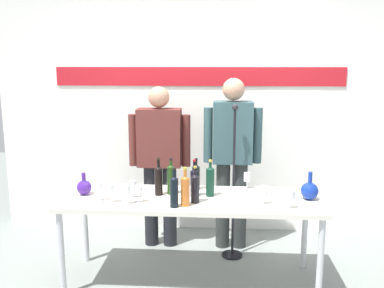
% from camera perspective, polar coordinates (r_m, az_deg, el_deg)
% --- Properties ---
extents(ground_plane, '(10.00, 10.00, 0.00)m').
position_cam_1_polar(ground_plane, '(3.82, -0.16, -18.26)').
color(ground_plane, gray).
extents(back_wall, '(4.47, 0.11, 3.00)m').
position_cam_1_polar(back_wall, '(4.58, 0.91, 6.42)').
color(back_wall, white).
rests_on(back_wall, ground).
extents(display_table, '(2.18, 0.70, 0.76)m').
position_cam_1_polar(display_table, '(3.53, -0.16, -8.32)').
color(display_table, silver).
rests_on(display_table, ground).
extents(decanter_blue_left, '(0.13, 0.13, 0.19)m').
position_cam_1_polar(decanter_blue_left, '(3.69, -14.65, -5.77)').
color(decanter_blue_left, '#442088').
rests_on(decanter_blue_left, display_table).
extents(decanter_blue_right, '(0.15, 0.15, 0.24)m').
position_cam_1_polar(decanter_blue_right, '(3.58, 15.90, -6.19)').
color(decanter_blue_right, '#143096').
rests_on(decanter_blue_right, display_table).
extents(presenter_left, '(0.62, 0.22, 1.65)m').
position_cam_1_polar(presenter_left, '(4.19, -4.47, -1.68)').
color(presenter_left, black).
rests_on(presenter_left, ground).
extents(presenter_right, '(0.58, 0.22, 1.73)m').
position_cam_1_polar(presenter_right, '(4.14, 5.59, -1.27)').
color(presenter_right, '#2E3231').
rests_on(presenter_right, ground).
extents(wine_bottle_0, '(0.07, 0.07, 0.33)m').
position_cam_1_polar(wine_bottle_0, '(3.55, -4.63, -4.88)').
color(wine_bottle_0, black).
rests_on(wine_bottle_0, display_table).
extents(wine_bottle_1, '(0.07, 0.07, 0.32)m').
position_cam_1_polar(wine_bottle_1, '(3.28, -0.95, -6.27)').
color(wine_bottle_1, '#C76828').
rests_on(wine_bottle_1, display_table).
extents(wine_bottle_2, '(0.07, 0.07, 0.32)m').
position_cam_1_polar(wine_bottle_2, '(3.52, 2.53, -5.01)').
color(wine_bottle_2, '#0F3525').
rests_on(wine_bottle_2, display_table).
extents(wine_bottle_3, '(0.07, 0.07, 0.30)m').
position_cam_1_polar(wine_bottle_3, '(3.36, 0.42, -5.99)').
color(wine_bottle_3, black).
rests_on(wine_bottle_3, display_table).
extents(wine_bottle_4, '(0.07, 0.07, 0.28)m').
position_cam_1_polar(wine_bottle_4, '(3.70, 0.55, -4.43)').
color(wine_bottle_4, black).
rests_on(wine_bottle_4, display_table).
extents(wine_bottle_5, '(0.07, 0.07, 0.32)m').
position_cam_1_polar(wine_bottle_5, '(3.51, 0.32, -5.18)').
color(wine_bottle_5, black).
rests_on(wine_bottle_5, display_table).
extents(wine_bottle_6, '(0.07, 0.07, 0.32)m').
position_cam_1_polar(wine_bottle_6, '(3.57, -2.91, -4.75)').
color(wine_bottle_6, '#1E3C15').
rests_on(wine_bottle_6, display_table).
extents(wine_bottle_7, '(0.07, 0.07, 0.32)m').
position_cam_1_polar(wine_bottle_7, '(3.25, -2.48, -6.40)').
color(wine_bottle_7, black).
rests_on(wine_bottle_7, display_table).
extents(wine_glass_left_0, '(0.06, 0.06, 0.16)m').
position_cam_1_polar(wine_glass_left_0, '(3.37, -8.93, -6.41)').
color(wine_glass_left_0, white).
rests_on(wine_glass_left_0, display_table).
extents(wine_glass_left_1, '(0.07, 0.07, 0.15)m').
position_cam_1_polar(wine_glass_left_1, '(3.42, -11.18, -6.19)').
color(wine_glass_left_1, white).
rests_on(wine_glass_left_1, display_table).
extents(wine_glass_left_2, '(0.07, 0.07, 0.14)m').
position_cam_1_polar(wine_glass_left_2, '(3.40, -7.35, -6.42)').
color(wine_glass_left_2, white).
rests_on(wine_glass_left_2, display_table).
extents(wine_glass_left_3, '(0.06, 0.06, 0.15)m').
position_cam_1_polar(wine_glass_left_3, '(3.52, -8.17, -5.70)').
color(wine_glass_left_3, white).
rests_on(wine_glass_left_3, display_table).
extents(wine_glass_left_4, '(0.06, 0.06, 0.15)m').
position_cam_1_polar(wine_glass_left_4, '(3.49, -12.63, -5.97)').
color(wine_glass_left_4, white).
rests_on(wine_glass_left_4, display_table).
extents(wine_glass_right_0, '(0.07, 0.07, 0.15)m').
position_cam_1_polar(wine_glass_right_0, '(3.32, 13.42, -6.86)').
color(wine_glass_right_0, white).
rests_on(wine_glass_right_0, display_table).
extents(wine_glass_right_1, '(0.07, 0.07, 0.15)m').
position_cam_1_polar(wine_glass_right_1, '(3.37, 9.84, -6.40)').
color(wine_glass_right_1, white).
rests_on(wine_glass_right_1, display_table).
extents(wine_glass_right_2, '(0.06, 0.06, 0.15)m').
position_cam_1_polar(wine_glass_right_2, '(3.76, 7.60, -4.59)').
color(wine_glass_right_2, white).
rests_on(wine_glass_right_2, display_table).
extents(microphone_stand, '(0.20, 0.20, 1.51)m').
position_cam_1_polar(microphone_stand, '(4.06, 5.68, -8.72)').
color(microphone_stand, black).
rests_on(microphone_stand, ground).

